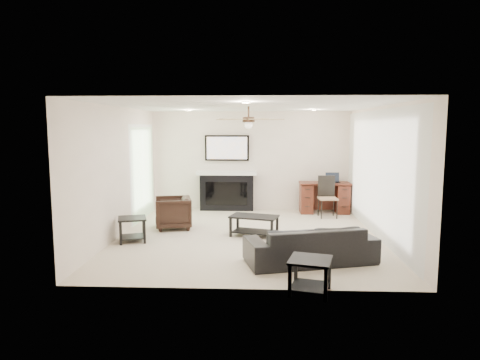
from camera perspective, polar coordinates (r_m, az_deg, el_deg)
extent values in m
plane|color=beige|center=(8.40, 1.09, -7.46)|extent=(5.50, 5.50, 0.00)
cube|color=white|center=(8.14, 1.13, 9.82)|extent=(5.00, 5.50, 0.04)
cube|color=silver|center=(10.92, 1.49, 2.57)|extent=(5.00, 0.04, 2.50)
cube|color=silver|center=(5.45, 0.36, -2.01)|extent=(5.00, 0.04, 2.50)
cube|color=silver|center=(8.61, -15.76, 1.08)|extent=(0.04, 5.50, 2.50)
cube|color=silver|center=(8.49, 18.23, 0.91)|extent=(0.04, 5.50, 2.50)
cube|color=white|center=(8.58, 17.72, 0.85)|extent=(0.04, 5.10, 2.40)
cube|color=#93BC89|center=(10.10, -12.78, 0.88)|extent=(0.04, 1.80, 2.10)
cylinder|color=#382619|center=(8.23, 1.15, 8.05)|extent=(1.40, 1.40, 0.30)
imported|color=black|center=(6.84, 9.37, -8.45)|extent=(2.14, 1.28, 0.58)
imported|color=black|center=(9.05, -8.92, -4.33)|extent=(0.88, 0.86, 0.67)
cube|color=black|center=(8.36, 1.89, -6.13)|extent=(1.00, 0.73, 0.40)
cube|color=black|center=(5.65, 9.33, -12.51)|extent=(0.63, 0.63, 0.45)
cube|color=black|center=(8.21, -14.16, -6.42)|extent=(0.63, 0.63, 0.45)
cube|color=black|center=(10.81, -1.78, 0.95)|extent=(1.52, 0.34, 1.91)
cube|color=#3B190E|center=(10.74, 11.16, -2.32)|extent=(1.22, 0.56, 0.76)
cube|color=black|center=(10.19, 11.63, -2.24)|extent=(0.45, 0.46, 0.97)
cube|color=black|center=(10.68, 12.30, 0.29)|extent=(0.33, 0.24, 0.23)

